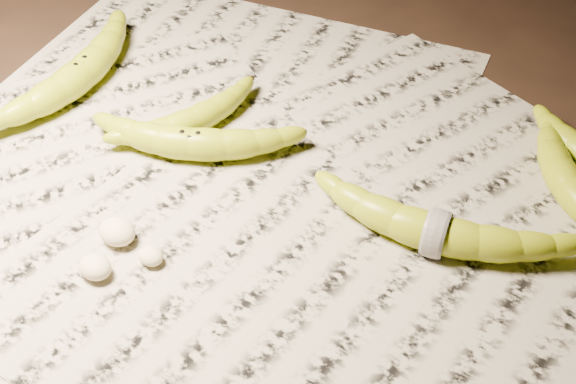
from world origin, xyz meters
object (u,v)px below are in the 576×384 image
Objects in this scene: banana_center at (191,141)px; banana_upper_a at (572,186)px; banana_taped at (436,231)px; banana_left_b at (193,118)px; banana_left_a at (81,71)px.

banana_center and banana_upper_a have the same top height.
banana_taped is 1.24× the size of banana_upper_a.
banana_upper_a is (0.36, 0.19, -0.00)m from banana_center.
banana_taped is (0.28, 0.05, 0.00)m from banana_center.
banana_taped is at bearing -71.68° from banana_left_b.
banana_left_a reaches higher than banana_left_b.
banana_left_b is at bearing 165.41° from banana_taped.
banana_left_a reaches higher than banana_center.
banana_left_a is 1.00× the size of banana_taped.
banana_upper_a is at bearing -84.73° from banana_left_a.
banana_taped reaches higher than banana_upper_a.
banana_upper_a is at bearing -52.16° from banana_left_b.
banana_left_a is 0.17m from banana_left_b.
banana_center is (0.20, -0.01, -0.00)m from banana_left_a.
banana_center is at bearing -113.83° from banana_upper_a.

